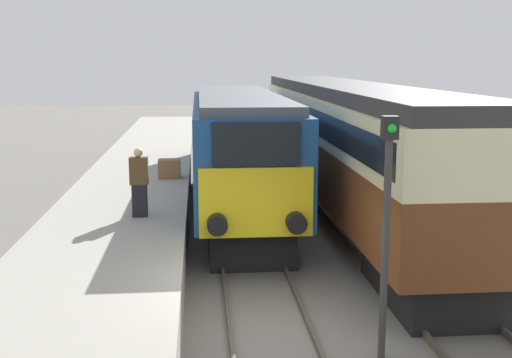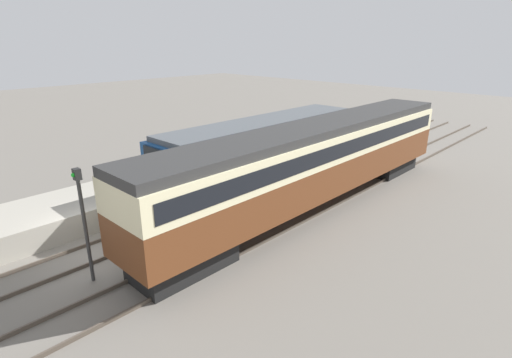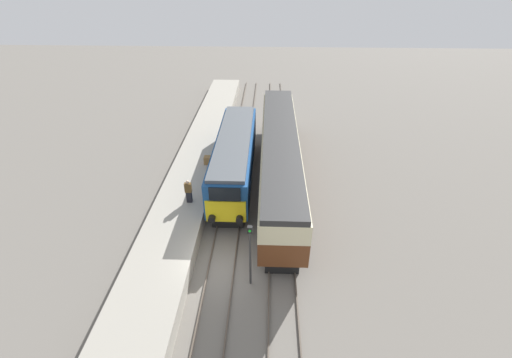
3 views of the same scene
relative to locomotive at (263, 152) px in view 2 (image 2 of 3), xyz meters
The scene contains 9 objects.
ground_plane 9.55m from the locomotive, 90.00° to the right, with size 120.00×120.00×0.00m, color slate.
platform_left 3.89m from the locomotive, 158.32° to the right, with size 3.50×50.00×1.05m.
rails_near_track 4.77m from the locomotive, 90.00° to the right, with size 1.51×60.00×0.14m.
rails_far_track 5.86m from the locomotive, 51.75° to the right, with size 1.50×60.00×0.14m.
locomotive is the anchor object (origin of this frame).
passenger_carriage 3.42m from the locomotive, ahead, with size 2.75×19.86×4.08m.
person_on_platform 5.19m from the locomotive, 120.90° to the right, with size 0.44×0.26×1.68m.
signal_post 10.43m from the locomotive, 80.62° to the right, with size 0.24×0.28×3.96m.
luggage_crate 2.42m from the locomotive, 161.15° to the left, with size 0.70×0.56×0.60m.
Camera 2 is at (13.68, -5.55, 7.70)m, focal length 28.00 mm.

